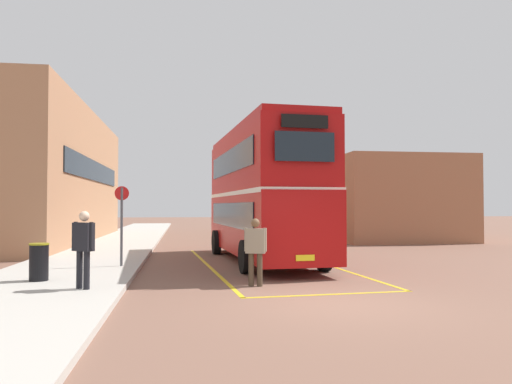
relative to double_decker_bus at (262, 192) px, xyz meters
The scene contains 11 objects.
ground_plane 6.94m from the double_decker_bus, 87.12° to the left, with size 135.60×135.60×0.00m, color brown.
sidewalk_left 11.07m from the double_decker_bus, 124.88° to the left, with size 4.00×57.60×0.14m, color #B2ADA3.
brick_building_left 15.32m from the double_decker_bus, 132.80° to the left, with size 5.27×19.95×7.23m.
depot_building_right 16.41m from the double_decker_bus, 54.99° to the left, with size 7.25×13.69×4.85m.
double_decker_bus is the anchor object (origin of this frame).
single_deck_bus 19.94m from the double_decker_bus, 78.63° to the left, with size 3.08×9.42×3.02m.
pedestrian_boarding 5.83m from the double_decker_bus, 100.68° to the right, with size 0.55×0.36×1.70m.
pedestrian_waiting_near 8.12m from the double_decker_bus, 129.22° to the right, with size 0.53×0.47×1.75m.
litter_bin 8.20m from the double_decker_bus, 143.44° to the right, with size 0.49×0.49×0.93m.
bus_stop_sign 5.18m from the double_decker_bus, 158.16° to the right, with size 0.44×0.13×2.49m.
bay_marking_yellow 3.12m from the double_decker_bus, 87.96° to the right, with size 5.00×12.24×0.01m.
Camera 1 is at (-3.16, -9.98, 2.00)m, focal length 35.00 mm.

